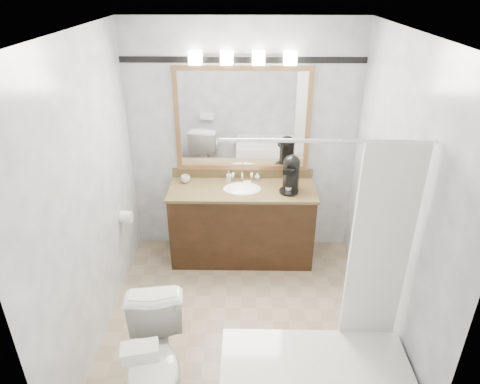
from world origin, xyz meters
name	(u,v)px	position (x,y,z in m)	size (l,w,h in m)	color
room	(241,201)	(0.00, 0.00, 1.25)	(2.42, 2.62, 2.52)	gray
vanity	(242,222)	(0.00, 1.02, 0.44)	(1.53, 0.58, 0.97)	black
mirror	(243,120)	(0.00, 1.28, 1.50)	(1.40, 0.04, 1.10)	#A27349
vanity_light_bar	(243,57)	(0.00, 1.23, 2.13)	(1.02, 0.14, 0.12)	silver
accent_stripe	(243,60)	(0.00, 1.29, 2.10)	(2.40, 0.01, 0.06)	black
bathtub	(317,384)	(0.55, -0.90, 0.28)	(1.30, 0.75, 1.96)	white
tp_roll	(126,217)	(-1.14, 0.66, 0.70)	(0.12, 0.12, 0.11)	white
toilet	(155,364)	(-0.59, -0.83, 0.38)	(0.43, 0.75, 0.77)	white
tissue_box	(140,352)	(-0.59, -1.12, 0.81)	(0.22, 0.12, 0.09)	white
coffee_maker	(291,173)	(0.50, 0.99, 1.05)	(0.21, 0.25, 0.38)	black
cup_left	(185,179)	(-0.61, 1.15, 0.89)	(0.10, 0.10, 0.08)	white
soap_bottle_a	(229,176)	(-0.14, 1.21, 0.90)	(0.05, 0.05, 0.11)	white
soap_bottle_b	(257,176)	(0.16, 1.23, 0.89)	(0.06, 0.06, 0.08)	white
soap_bar	(247,182)	(0.05, 1.13, 0.86)	(0.08, 0.05, 0.02)	beige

